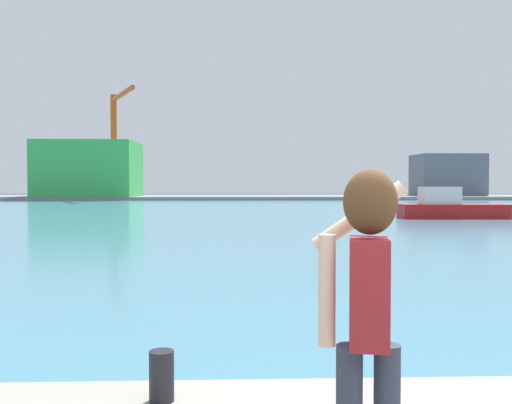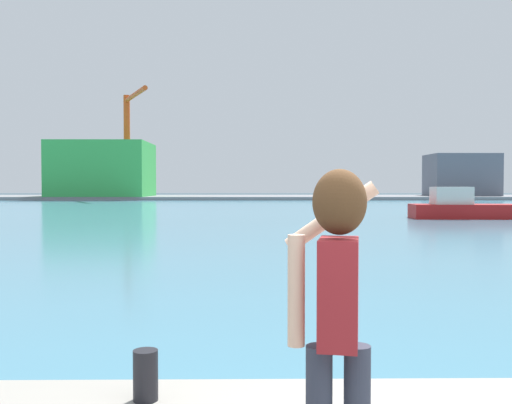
{
  "view_description": "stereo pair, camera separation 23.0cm",
  "coord_description": "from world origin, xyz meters",
  "px_view_note": "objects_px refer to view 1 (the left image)",
  "views": [
    {
      "loc": [
        -1.38,
        -2.76,
        2.29
      ],
      "look_at": [
        -1.03,
        6.74,
        2.01
      ],
      "focal_mm": 39.63,
      "sensor_mm": 36.0,
      "label": 1
    },
    {
      "loc": [
        -1.15,
        -2.77,
        2.29
      ],
      "look_at": [
        -1.03,
        6.74,
        2.01
      ],
      "focal_mm": 39.63,
      "sensor_mm": 36.0,
      "label": 2
    }
  ],
  "objects_px": {
    "boat_moored_2": "(449,207)",
    "warehouse_right": "(447,175)",
    "warehouse_left": "(90,169)",
    "harbor_bollard": "(162,376)",
    "port_crane": "(116,132)",
    "person_photographer": "(367,298)"
  },
  "relations": [
    {
      "from": "port_crane",
      "to": "harbor_bollard",
      "type": "bearing_deg",
      "value": -77.99
    },
    {
      "from": "harbor_bollard",
      "to": "warehouse_left",
      "type": "height_order",
      "value": "warehouse_left"
    },
    {
      "from": "person_photographer",
      "to": "harbor_bollard",
      "type": "xyz_separation_m",
      "value": [
        -1.25,
        1.39,
        -0.87
      ]
    },
    {
      "from": "warehouse_right",
      "to": "port_crane",
      "type": "height_order",
      "value": "port_crane"
    },
    {
      "from": "harbor_bollard",
      "to": "boat_moored_2",
      "type": "bearing_deg",
      "value": 65.81
    },
    {
      "from": "harbor_bollard",
      "to": "port_crane",
      "type": "bearing_deg",
      "value": 102.01
    },
    {
      "from": "person_photographer",
      "to": "warehouse_left",
      "type": "distance_m",
      "value": 91.6
    },
    {
      "from": "port_crane",
      "to": "warehouse_left",
      "type": "bearing_deg",
      "value": 154.17
    },
    {
      "from": "warehouse_left",
      "to": "warehouse_right",
      "type": "bearing_deg",
      "value": 4.03
    },
    {
      "from": "warehouse_right",
      "to": "boat_moored_2",
      "type": "bearing_deg",
      "value": -110.67
    },
    {
      "from": "boat_moored_2",
      "to": "warehouse_left",
      "type": "xyz_separation_m",
      "value": [
        -38.1,
        52.8,
        4.08
      ]
    },
    {
      "from": "harbor_bollard",
      "to": "port_crane",
      "type": "relative_size",
      "value": 0.02
    },
    {
      "from": "harbor_bollard",
      "to": "warehouse_left",
      "type": "distance_m",
      "value": 89.97
    },
    {
      "from": "person_photographer",
      "to": "boat_moored_2",
      "type": "height_order",
      "value": "person_photographer"
    },
    {
      "from": "port_crane",
      "to": "boat_moored_2",
      "type": "bearing_deg",
      "value": -56.56
    },
    {
      "from": "warehouse_left",
      "to": "port_crane",
      "type": "bearing_deg",
      "value": -25.83
    },
    {
      "from": "harbor_bollard",
      "to": "boat_moored_2",
      "type": "height_order",
      "value": "boat_moored_2"
    },
    {
      "from": "boat_moored_2",
      "to": "port_crane",
      "type": "xyz_separation_m",
      "value": [
        -33.35,
        50.5,
        9.85
      ]
    },
    {
      "from": "boat_moored_2",
      "to": "warehouse_right",
      "type": "xyz_separation_m",
      "value": [
        21.5,
        57.01,
        3.27
      ]
    },
    {
      "from": "warehouse_left",
      "to": "port_crane",
      "type": "xyz_separation_m",
      "value": [
        4.75,
        -2.3,
        5.77
      ]
    },
    {
      "from": "warehouse_right",
      "to": "harbor_bollard",
      "type": "bearing_deg",
      "value": -112.01
    },
    {
      "from": "harbor_bollard",
      "to": "warehouse_right",
      "type": "xyz_separation_m",
      "value": [
        36.85,
        91.15,
        3.21
      ]
    }
  ]
}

